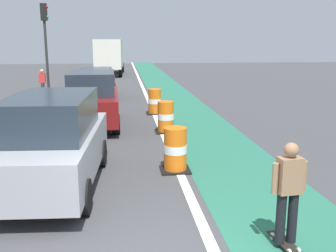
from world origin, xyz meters
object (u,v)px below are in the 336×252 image
object	(u,v)px
parked_suv_nearest	(53,142)
traffic_barrel_mid	(166,117)
traffic_barrel_back	(155,102)
pedestrian_crossing	(43,83)
traffic_barrel_front	(175,150)
delivery_truck_down_block	(110,55)
parked_sedan_third	(97,83)
traffic_light_corner	(45,34)
skateboarder_on_lane	(288,192)
parked_suv_second	(93,99)

from	to	relation	value
parked_suv_nearest	traffic_barrel_mid	distance (m)	5.79
traffic_barrel_back	pedestrian_crossing	xyz separation A→B (m)	(-5.77, 5.34, 0.33)
traffic_barrel_front	delivery_truck_down_block	size ratio (longest dim) A/B	0.14
traffic_barrel_front	traffic_barrel_mid	size ratio (longest dim) A/B	1.00
parked_suv_nearest	pedestrian_crossing	distance (m)	14.14
parked_sedan_third	traffic_barrel_front	world-z (taller)	parked_sedan_third
traffic_barrel_front	traffic_barrel_back	distance (m)	7.69
delivery_truck_down_block	traffic_light_corner	size ratio (longest dim) A/B	1.50
parked_suv_nearest	delivery_truck_down_block	world-z (taller)	delivery_truck_down_block
skateboarder_on_lane	pedestrian_crossing	bearing A→B (deg)	112.19
skateboarder_on_lane	parked_suv_second	world-z (taller)	parked_suv_second
parked_sedan_third	skateboarder_on_lane	bearing A→B (deg)	-76.75
traffic_barrel_back	delivery_truck_down_block	xyz separation A→B (m)	(-2.52, 20.07, 1.31)
parked_sedan_third	traffic_barrel_back	world-z (taller)	parked_sedan_third
parked_sedan_third	traffic_light_corner	world-z (taller)	traffic_light_corner
pedestrian_crossing	skateboarder_on_lane	bearing A→B (deg)	-67.81
parked_sedan_third	traffic_barrel_back	bearing A→B (deg)	-61.27
parked_sedan_third	parked_suv_nearest	bearing A→B (deg)	-90.28
parked_suv_second	traffic_light_corner	size ratio (longest dim) A/B	0.91
parked_suv_second	traffic_barrel_mid	distance (m)	2.95
skateboarder_on_lane	parked_suv_nearest	xyz separation A→B (m)	(-3.99, 3.03, 0.12)
traffic_barrel_mid	parked_suv_nearest	bearing A→B (deg)	-121.08
parked_suv_nearest	parked_sedan_third	bearing A→B (deg)	89.72
traffic_barrel_front	parked_suv_nearest	bearing A→B (deg)	-163.84
parked_sedan_third	pedestrian_crossing	xyz separation A→B (m)	(-2.95, 0.21, 0.03)
traffic_barrel_back	traffic_barrel_front	bearing A→B (deg)	-90.87
skateboarder_on_lane	traffic_barrel_front	size ratio (longest dim) A/B	1.55
parked_suv_second	traffic_light_corner	world-z (taller)	traffic_light_corner
skateboarder_on_lane	parked_suv_nearest	distance (m)	5.01
traffic_barrel_front	traffic_barrel_mid	bearing A→B (deg)	87.03
traffic_barrel_back	traffic_light_corner	world-z (taller)	traffic_light_corner
parked_suv_second	traffic_barrel_back	bearing A→B (deg)	41.70
parked_sedan_third	traffic_barrel_front	xyz separation A→B (m)	(2.70, -12.83, -0.30)
traffic_barrel_mid	delivery_truck_down_block	distance (m)	23.80
parked_suv_nearest	pedestrian_crossing	size ratio (longest dim) A/B	2.92
traffic_barrel_front	traffic_light_corner	xyz separation A→B (m)	(-5.41, 13.43, 2.97)
traffic_barrel_front	parked_suv_second	bearing A→B (deg)	113.43
parked_sedan_third	traffic_barrel_mid	xyz separation A→B (m)	(2.91, -8.69, -0.30)
parked_suv_nearest	parked_sedan_third	distance (m)	13.63
parked_suv_second	pedestrian_crossing	bearing A→B (deg)	113.45
skateboarder_on_lane	traffic_barrel_front	world-z (taller)	skateboarder_on_lane
parked_suv_second	delivery_truck_down_block	world-z (taller)	delivery_truck_down_block
traffic_barrel_mid	delivery_truck_down_block	size ratio (longest dim) A/B	0.14
parked_suv_second	parked_sedan_third	world-z (taller)	parked_suv_second
traffic_barrel_front	traffic_light_corner	distance (m)	14.78
traffic_barrel_mid	traffic_light_corner	world-z (taller)	traffic_light_corner
parked_suv_nearest	traffic_barrel_front	size ratio (longest dim) A/B	4.31
parked_suv_nearest	traffic_barrel_mid	size ratio (longest dim) A/B	4.31
parked_suv_second	parked_sedan_third	xyz separation A→B (m)	(-0.33, 7.35, -0.20)
parked_suv_nearest	traffic_barrel_front	bearing A→B (deg)	16.16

